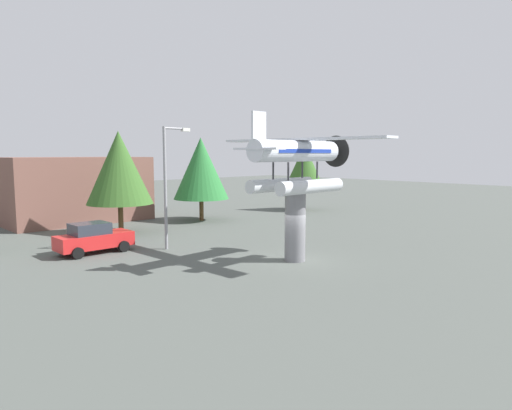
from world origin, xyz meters
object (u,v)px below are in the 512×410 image
tree_center_back (201,168)px  tree_far_east (304,166)px  display_pedestal (295,227)px  storefront_building (77,190)px  car_mid_red (93,238)px  streetlight_primary (168,178)px  floatplane_monument (297,160)px  tree_east (119,168)px

tree_center_back → tree_far_east: 12.04m
display_pedestal → storefront_building: 22.17m
car_mid_red → streetlight_primary: (3.83, -1.95, 3.37)m
floatplane_monument → tree_east: 14.58m
floatplane_monument → streetlight_primary: size_ratio=1.44×
display_pedestal → tree_center_back: tree_center_back is taller
tree_east → car_mid_red: bearing=-130.4°
streetlight_primary → tree_far_east: streetlight_primary is taller
streetlight_primary → tree_far_east: bearing=18.5°
storefront_building → tree_center_back: bearing=-39.8°
floatplane_monument → tree_center_back: (5.24, 15.37, -0.89)m
floatplane_monument → tree_center_back: bearing=68.6°
car_mid_red → tree_east: bearing=49.6°
car_mid_red → tree_center_back: tree_center_back is taller
storefront_building → streetlight_primary: bearing=-92.1°
streetlight_primary → tree_east: (0.49, 7.03, 0.43)m
display_pedestal → floatplane_monument: 3.50m
storefront_building → tree_center_back: (7.94, -6.62, 1.74)m
car_mid_red → storefront_building: bearing=71.1°
display_pedestal → tree_east: size_ratio=0.50×
tree_east → tree_center_back: tree_east is taller
tree_far_east → display_pedestal: bearing=-140.8°
floatplane_monument → tree_far_east: bearing=36.8°
display_pedestal → tree_east: 14.83m
display_pedestal → storefront_building: storefront_building is taller
floatplane_monument → streetlight_primary: (-3.23, 7.28, -1.08)m
car_mid_red → storefront_building: storefront_building is taller
floatplane_monument → tree_east: (-2.74, 14.31, -0.64)m
display_pedestal → car_mid_red: (-6.93, 9.24, -0.95)m
floatplane_monument → storefront_building: floatplane_monument is taller
streetlight_primary → tree_far_east: 21.57m
storefront_building → display_pedestal: bearing=-83.3°
car_mid_red → tree_center_back: 14.21m
display_pedestal → tree_far_east: size_ratio=0.55×
display_pedestal → tree_center_back: 16.50m
storefront_building → tree_far_east: (19.92, -7.86, 1.77)m
floatplane_monument → storefront_building: size_ratio=0.93×
storefront_building → tree_east: 7.94m
storefront_building → tree_east: tree_east is taller
car_mid_red → tree_east: size_ratio=0.58×
car_mid_red → tree_east: (4.33, 5.08, 3.81)m
tree_east → tree_center_back: bearing=7.6°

